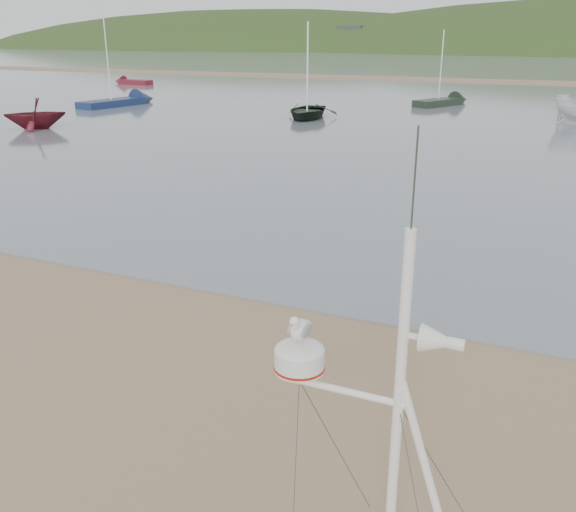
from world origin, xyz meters
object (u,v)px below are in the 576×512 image
at_px(mast_rig, 384,503).
at_px(dinghy_red_far, 128,82).
at_px(boat_dark, 307,81).
at_px(boat_red, 33,99).
at_px(sailboat_dark_mid, 450,101).
at_px(sailboat_blue_near, 130,101).

bearing_deg(mast_rig, dinghy_red_far, 129.88).
height_order(boat_dark, boat_red, boat_dark).
distance_m(boat_red, sailboat_dark_mid, 29.66).
relative_size(mast_rig, dinghy_red_far, 0.85).
height_order(mast_rig, boat_dark, boat_dark).
distance_m(dinghy_red_far, sailboat_blue_near, 21.35).
xyz_separation_m(mast_rig, sailboat_blue_near, (-29.74, 34.69, -0.77)).
height_order(sailboat_dark_mid, dinghy_red_far, sailboat_dark_mid).
relative_size(boat_dark, dinghy_red_far, 0.88).
bearing_deg(sailboat_blue_near, mast_rig, -49.39).
distance_m(sailboat_dark_mid, sailboat_blue_near, 24.58).
distance_m(boat_red, dinghy_red_far, 34.02).
bearing_deg(mast_rig, sailboat_dark_mid, 99.17).
height_order(boat_dark, dinghy_red_far, boat_dark).
height_order(sailboat_dark_mid, sailboat_blue_near, sailboat_blue_near).
bearing_deg(sailboat_blue_near, sailboat_dark_mid, 23.33).
relative_size(boat_red, dinghy_red_far, 0.62).
height_order(boat_red, dinghy_red_far, boat_red).
bearing_deg(dinghy_red_far, mast_rig, -50.12).
xyz_separation_m(dinghy_red_far, sailboat_blue_near, (13.23, -16.75, 0.01)).
distance_m(mast_rig, boat_red, 34.18).
relative_size(boat_red, sailboat_blue_near, 0.45).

